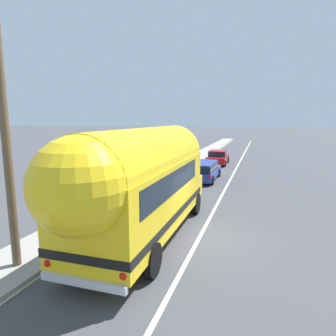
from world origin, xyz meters
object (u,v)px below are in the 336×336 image
utility_pole (4,119)px  car_second (218,157)px  painted_bus (140,181)px  car_lead (203,170)px

utility_pole → car_second: utility_pole is taller
painted_bus → car_second: (-0.08, 19.63, -1.58)m
car_lead → car_second: 8.10m
utility_pole → car_lead: (2.84, 14.36, -3.63)m
utility_pole → painted_bus: size_ratio=0.82×
painted_bus → car_lead: 11.63m
painted_bus → car_lead: (0.04, 11.54, -1.51)m
car_lead → car_second: same height
painted_bus → car_second: 19.69m
painted_bus → car_second: size_ratio=2.43×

